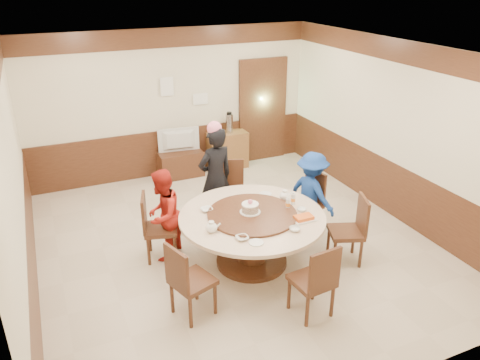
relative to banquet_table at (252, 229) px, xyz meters
name	(u,v)px	position (x,y,z in m)	size (l,w,h in m)	color
room	(235,177)	(-0.01, 0.58, 0.55)	(6.00, 6.04, 2.84)	beige
banquet_table	(252,229)	(0.00, 0.00, 0.00)	(1.96, 1.96, 0.78)	#472616
chair_0	(305,213)	(1.12, 0.46, -0.23)	(0.53, 0.53, 0.97)	#472616
chair_1	(231,202)	(0.23, 1.29, -0.23)	(0.57, 0.57, 0.97)	#472616
chair_2	(160,238)	(-1.11, 0.65, -0.23)	(0.55, 0.54, 0.97)	#472616
chair_3	(192,292)	(-1.09, -0.68, -0.23)	(0.56, 0.56, 0.97)	#472616
chair_4	(312,292)	(0.20, -1.24, -0.23)	(0.48, 0.49, 0.97)	#472616
chair_5	(346,241)	(1.23, -0.47, -0.23)	(0.57, 0.57, 0.97)	#472616
person_standing	(216,178)	(-0.05, 1.21, 0.28)	(0.59, 0.39, 1.63)	black
person_red	(163,215)	(-1.05, 0.66, 0.12)	(0.64, 0.50, 1.31)	red
person_blue	(311,193)	(1.20, 0.43, 0.12)	(0.84, 0.48, 1.30)	navy
birthday_cake	(250,208)	(-0.01, 0.03, 0.31)	(0.28, 0.28, 0.19)	white
teapot_left	(211,228)	(-0.65, -0.19, 0.28)	(0.17, 0.15, 0.13)	white
teapot_right	(285,196)	(0.62, 0.24, 0.28)	(0.17, 0.15, 0.13)	white
bowl_0	(207,210)	(-0.51, 0.36, 0.24)	(0.16, 0.16, 0.04)	white
bowl_1	(295,229)	(0.32, -0.58, 0.24)	(0.14, 0.14, 0.04)	white
bowl_2	(242,238)	(-0.37, -0.50, 0.24)	(0.16, 0.16, 0.04)	white
bowl_3	(302,210)	(0.67, -0.16, 0.24)	(0.13, 0.13, 0.04)	white
saucer_near	(256,243)	(-0.25, -0.65, 0.22)	(0.18, 0.18, 0.01)	white
saucer_far	(265,194)	(0.45, 0.50, 0.22)	(0.18, 0.18, 0.01)	white
shrimp_platter	(304,218)	(0.56, -0.39, 0.24)	(0.30, 0.20, 0.06)	white
bottle_0	(288,204)	(0.52, -0.04, 0.30)	(0.06, 0.06, 0.16)	white
bottle_1	(293,199)	(0.66, 0.06, 0.30)	(0.06, 0.06, 0.16)	white
tv_stand	(181,164)	(0.01, 3.31, -0.28)	(0.85, 0.45, 0.50)	#472616
television	(179,141)	(0.01, 3.31, 0.20)	(0.80, 0.11, 0.46)	gray
side_cabinet	(227,150)	(1.01, 3.34, -0.16)	(0.80, 0.40, 0.75)	brown
thermos	(229,123)	(1.06, 3.34, 0.41)	(0.15, 0.15, 0.38)	silver
notice_left	(167,87)	(-0.11, 3.52, 1.22)	(0.25, 0.00, 0.35)	white
notice_right	(201,99)	(0.54, 3.52, 0.92)	(0.30, 0.00, 0.22)	white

